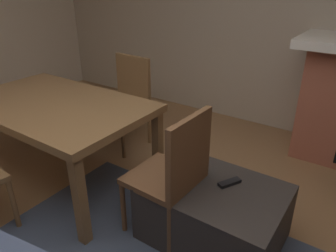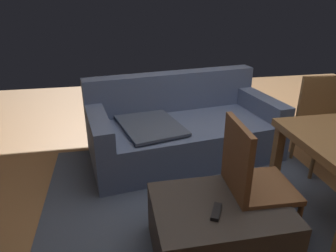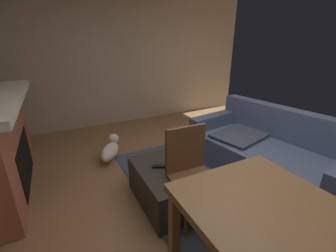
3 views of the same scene
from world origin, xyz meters
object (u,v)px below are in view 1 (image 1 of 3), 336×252
at_px(dining_chair_south, 127,96).
at_px(ottoman_coffee_table, 213,213).
at_px(tv_remote, 230,183).
at_px(dining_chair_west, 175,170).
at_px(dining_table, 55,111).

bearing_deg(dining_chair_south, ottoman_coffee_table, 151.67).
xyz_separation_m(tv_remote, dining_chair_west, (0.30, 0.20, 0.09)).
xyz_separation_m(dining_table, dining_chair_west, (-1.18, 0.00, -0.14)).
height_order(ottoman_coffee_table, tv_remote, tv_remote).
distance_m(tv_remote, dining_chair_west, 0.37).
height_order(tv_remote, dining_table, dining_table).
bearing_deg(dining_chair_west, dining_chair_south, -36.79).
height_order(dining_table, dining_chair_west, dining_chair_west).
bearing_deg(ottoman_coffee_table, dining_chair_west, 25.19).
height_order(tv_remote, dining_chair_south, dining_chair_south).
bearing_deg(dining_table, tv_remote, -172.43).
bearing_deg(dining_chair_south, dining_table, 89.75).
distance_m(dining_table, dining_chair_west, 1.19).
bearing_deg(dining_table, ottoman_coffee_table, -175.53).
bearing_deg(dining_table, dining_chair_west, 179.85).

